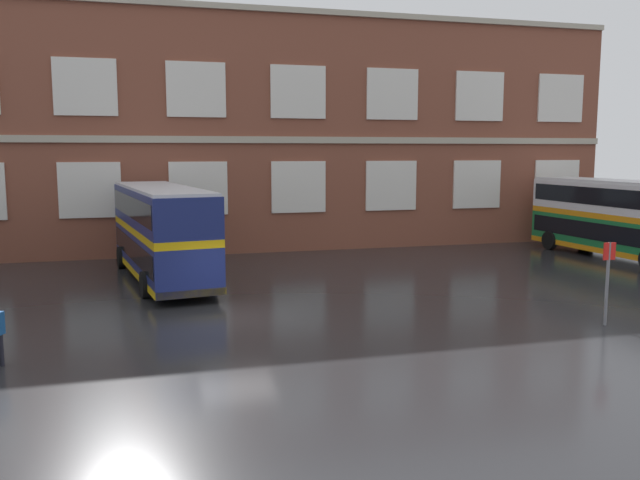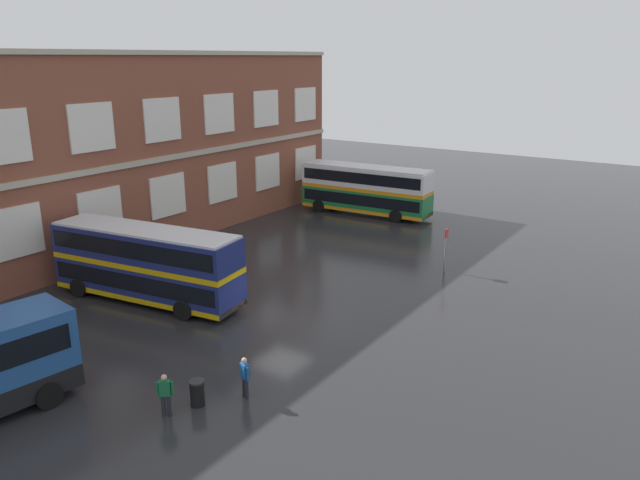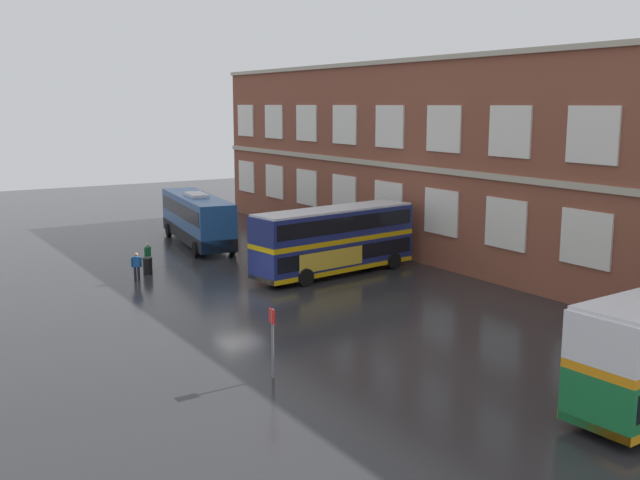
{
  "view_description": "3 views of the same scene",
  "coord_description": "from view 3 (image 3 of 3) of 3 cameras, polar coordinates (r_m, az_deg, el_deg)",
  "views": [
    {
      "loc": [
        -3.09,
        -21.74,
        5.6
      ],
      "look_at": [
        3.82,
        3.3,
        2.09
      ],
      "focal_mm": 37.21,
      "sensor_mm": 36.0,
      "label": 1
    },
    {
      "loc": [
        -22.53,
        -17.55,
        12.78
      ],
      "look_at": [
        5.64,
        1.4,
        2.51
      ],
      "focal_mm": 34.13,
      "sensor_mm": 36.0,
      "label": 2
    },
    {
      "loc": [
        35.14,
        -16.71,
        10.24
      ],
      "look_at": [
        5.34,
        1.76,
        3.83
      ],
      "focal_mm": 41.8,
      "sensor_mm": 36.0,
      "label": 3
    }
  ],
  "objects": [
    {
      "name": "ground_plane",
      "position": [
        41.1,
        -3.65,
        -4.09
      ],
      "size": [
        120.0,
        120.0,
        0.0
      ],
      "primitive_type": "plane",
      "color": "#232326"
    },
    {
      "name": "waiting_passenger",
      "position": [
        44.91,
        -13.87,
        -1.91
      ],
      "size": [
        0.38,
        0.62,
        1.7
      ],
      "color": "black",
      "rests_on": "ground"
    },
    {
      "name": "bus_stand_flag",
      "position": [
        28.27,
        -3.66,
        -7.37
      ],
      "size": [
        0.44,
        0.1,
        2.7
      ],
      "color": "slate",
      "rests_on": "ground"
    },
    {
      "name": "brick_terminal_building",
      "position": [
        51.46,
        10.77,
        5.95
      ],
      "size": [
        54.7,
        8.19,
        13.18
      ],
      "color": "brown",
      "rests_on": "ground"
    },
    {
      "name": "second_passenger",
      "position": [
        47.83,
        -13.05,
        -1.13
      ],
      "size": [
        0.48,
        0.56,
        1.7
      ],
      "color": "black",
      "rests_on": "ground"
    },
    {
      "name": "double_decker_near",
      "position": [
        45.13,
        1.11,
        0.03
      ],
      "size": [
        4.12,
        11.25,
        4.07
      ],
      "color": "navy",
      "rests_on": "ground"
    },
    {
      "name": "touring_coach",
      "position": [
        55.67,
        -9.4,
        1.62
      ],
      "size": [
        12.25,
        4.29,
        3.8
      ],
      "color": "navy",
      "rests_on": "ground"
    },
    {
      "name": "station_litter_bin",
      "position": [
        46.69,
        -13.06,
        -1.93
      ],
      "size": [
        0.6,
        0.6,
        1.03
      ],
      "color": "black",
      "rests_on": "ground"
    }
  ]
}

